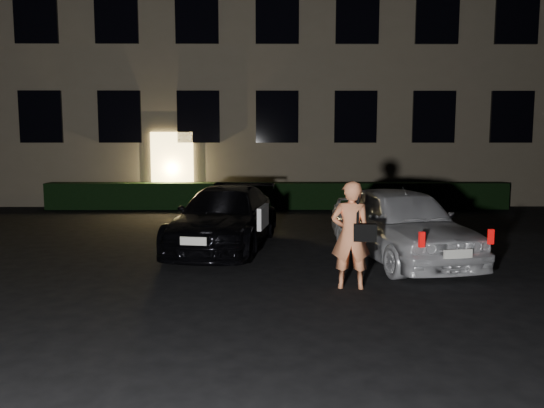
{
  "coord_description": "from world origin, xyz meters",
  "views": [
    {
      "loc": [
        -0.31,
        -6.79,
        2.18
      ],
      "look_at": [
        -0.24,
        2.0,
        1.15
      ],
      "focal_mm": 35.0,
      "sensor_mm": 36.0,
      "label": 1
    }
  ],
  "objects": [
    {
      "name": "ground",
      "position": [
        0.0,
        0.0,
        0.0
      ],
      "size": [
        80.0,
        80.0,
        0.0
      ],
      "primitive_type": "plane",
      "color": "black",
      "rests_on": "ground"
    },
    {
      "name": "building",
      "position": [
        -0.0,
        14.99,
        6.0
      ],
      "size": [
        20.0,
        8.11,
        12.0
      ],
      "color": "#706450",
      "rests_on": "ground"
    },
    {
      "name": "hedge",
      "position": [
        0.0,
        10.5,
        0.42
      ],
      "size": [
        15.0,
        0.7,
        0.85
      ],
      "primitive_type": "cube",
      "color": "black",
      "rests_on": "ground"
    },
    {
      "name": "sedan",
      "position": [
        -1.2,
        4.07,
        0.62
      ],
      "size": [
        2.39,
        4.49,
        1.24
      ],
      "rotation": [
        0.0,
        0.0,
        -0.16
      ],
      "color": "black",
      "rests_on": "ground"
    },
    {
      "name": "hatch",
      "position": [
        2.14,
        2.88,
        0.68
      ],
      "size": [
        2.38,
        4.26,
        1.37
      ],
      "rotation": [
        0.0,
        0.0,
        0.2
      ],
      "color": "silver",
      "rests_on": "ground"
    },
    {
      "name": "man",
      "position": [
        0.93,
        0.95,
        0.81
      ],
      "size": [
        0.67,
        0.44,
        1.61
      ],
      "rotation": [
        0.0,
        0.0,
        3.05
      ],
      "color": "#FF935D",
      "rests_on": "ground"
    }
  ]
}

